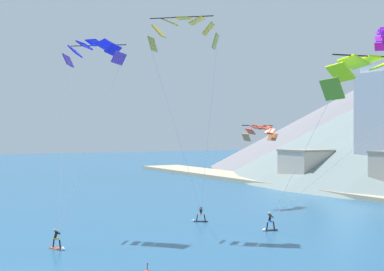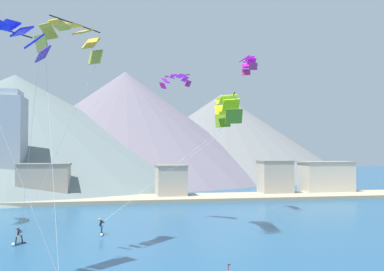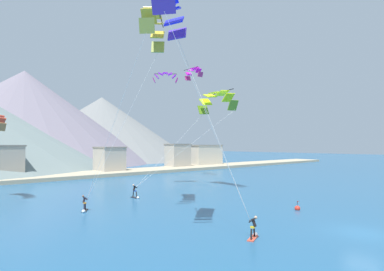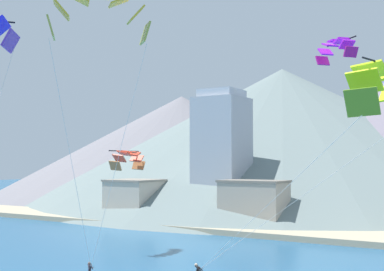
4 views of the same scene
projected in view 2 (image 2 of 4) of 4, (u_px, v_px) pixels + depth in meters
kitesurfer_near_lead at (17, 240)px, 39.74m from camera, size 1.20×1.71×1.64m
kitesurfer_near_trail at (101, 230)px, 44.28m from camera, size 0.62×1.75×1.79m
parafoil_kite_near_lead at (71, 38)px, 36.85m from camera, size 7.50×7.43×18.45m
parafoil_kite_near_trail at (226, 108)px, 46.09m from camera, size 14.40×7.84×13.28m
parafoil_kite_mid_center at (9, 36)px, 29.00m from camera, size 6.59×6.98×16.21m
parafoil_kite_distant_high_outer at (249, 63)px, 60.61m from camera, size 1.68×4.80×2.18m
parafoil_kite_distant_low_drift at (175, 79)px, 52.07m from camera, size 3.77×3.30×1.59m
shoreline_strip at (139, 199)px, 74.13m from camera, size 180.00×10.00×0.70m
shore_building_promenade_mid at (275, 178)px, 82.17m from camera, size 6.18×4.70×6.87m
shore_building_quay_east at (326, 178)px, 85.09m from camera, size 10.19×5.69×6.59m
shore_building_quay_west at (171, 182)px, 77.97m from camera, size 5.43×6.80×6.15m
shore_building_old_town at (44, 182)px, 73.56m from camera, size 8.77×5.19×6.55m
highrise_tower at (4, 146)px, 77.89m from camera, size 7.00×7.00×19.78m
mountain_peak_west_ridge at (221, 135)px, 145.47m from camera, size 82.64×82.64×27.97m
mountain_peak_central_summit at (14, 128)px, 116.95m from camera, size 110.96×110.96×29.64m
mountain_peak_far_spur at (125, 125)px, 131.74m from camera, size 91.02×91.02×33.25m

